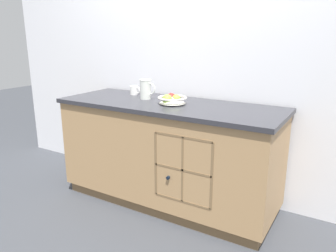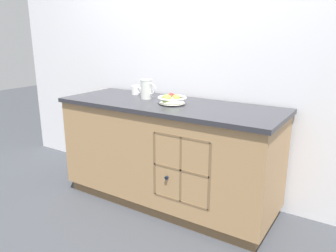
% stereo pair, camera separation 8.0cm
% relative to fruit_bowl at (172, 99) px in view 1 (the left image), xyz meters
% --- Properties ---
extents(ground_plane, '(14.00, 14.00, 0.00)m').
position_rel_fruit_bowl_xyz_m(ground_plane, '(-0.05, 0.02, -0.93)').
color(ground_plane, '#383A3F').
extents(back_wall, '(4.40, 0.06, 2.55)m').
position_rel_fruit_bowl_xyz_m(back_wall, '(-0.05, 0.41, 0.35)').
color(back_wall, white).
rests_on(back_wall, ground_plane).
extents(kitchen_island, '(1.87, 0.68, 0.88)m').
position_rel_fruit_bowl_xyz_m(kitchen_island, '(-0.05, 0.02, -0.48)').
color(kitchen_island, brown).
rests_on(kitchen_island, ground_plane).
extents(fruit_bowl, '(0.23, 0.23, 0.09)m').
position_rel_fruit_bowl_xyz_m(fruit_bowl, '(0.00, 0.00, 0.00)').
color(fruit_bowl, silver).
rests_on(fruit_bowl, kitchen_island).
extents(white_pitcher, '(0.15, 0.10, 0.17)m').
position_rel_fruit_bowl_xyz_m(white_pitcher, '(-0.31, 0.07, 0.05)').
color(white_pitcher, silver).
rests_on(white_pitcher, kitchen_island).
extents(ceramic_mug, '(0.11, 0.07, 0.08)m').
position_rel_fruit_bowl_xyz_m(ceramic_mug, '(-0.52, 0.20, 0.00)').
color(ceramic_mug, white).
rests_on(ceramic_mug, kitchen_island).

